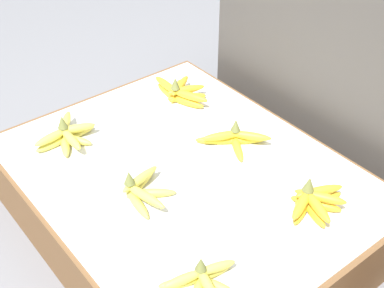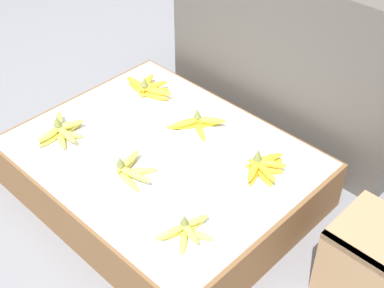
% 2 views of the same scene
% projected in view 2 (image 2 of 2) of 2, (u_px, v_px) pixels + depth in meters
% --- Properties ---
extents(ground_plane, '(10.00, 10.00, 0.00)m').
position_uv_depth(ground_plane, '(164.00, 192.00, 2.30)').
color(ground_plane, slate).
extents(display_platform, '(1.16, 0.92, 0.23)m').
position_uv_depth(display_platform, '(163.00, 173.00, 2.22)').
color(display_platform, brown).
rests_on(display_platform, ground_plane).
extents(back_vendor_table, '(1.17, 0.44, 0.82)m').
position_uv_depth(back_vendor_table, '(300.00, 51.00, 2.42)').
color(back_vendor_table, '#4C4742').
rests_on(back_vendor_table, ground_plane).
extents(banana_bunch_front_left, '(0.23, 0.23, 0.10)m').
position_uv_depth(banana_bunch_front_left, '(61.00, 131.00, 2.21)').
color(banana_bunch_front_left, '#DBCC4C').
rests_on(banana_bunch_front_left, display_platform).
extents(banana_bunch_front_midleft, '(0.20, 0.16, 0.10)m').
position_uv_depth(banana_bunch_front_midleft, '(130.00, 169.00, 2.03)').
color(banana_bunch_front_midleft, '#DBCC4C').
rests_on(banana_bunch_front_midleft, display_platform).
extents(banana_bunch_front_midright, '(0.16, 0.20, 0.09)m').
position_uv_depth(banana_bunch_front_midright, '(186.00, 231.00, 1.79)').
color(banana_bunch_front_midright, '#DBCC4C').
rests_on(banana_bunch_front_midright, display_platform).
extents(banana_bunch_middle_left, '(0.27, 0.15, 0.10)m').
position_uv_depth(banana_bunch_middle_left, '(148.00, 88.00, 2.46)').
color(banana_bunch_middle_left, gold).
rests_on(banana_bunch_middle_left, display_platform).
extents(banana_bunch_middle_midleft, '(0.20, 0.21, 0.10)m').
position_uv_depth(banana_bunch_middle_midleft, '(197.00, 123.00, 2.25)').
color(banana_bunch_middle_midleft, yellow).
rests_on(banana_bunch_middle_midleft, display_platform).
extents(banana_bunch_middle_midright, '(0.17, 0.23, 0.11)m').
position_uv_depth(banana_bunch_middle_midright, '(262.00, 167.00, 2.03)').
color(banana_bunch_middle_midright, gold).
rests_on(banana_bunch_middle_midright, display_platform).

